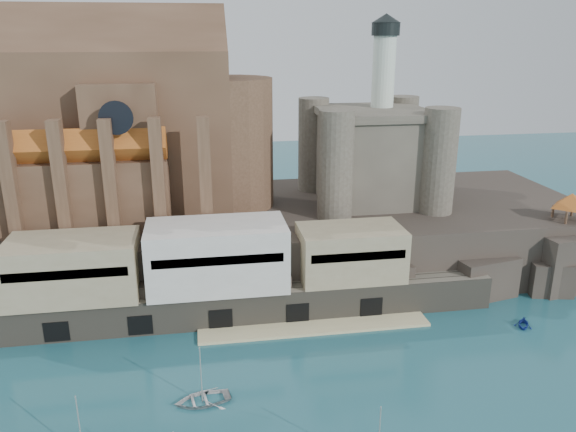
% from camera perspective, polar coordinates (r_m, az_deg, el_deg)
% --- Properties ---
extents(ground, '(300.00, 300.00, 0.00)m').
position_cam_1_polar(ground, '(59.13, 4.56, -19.91)').
color(ground, '#1A4D58').
rests_on(ground, ground).
extents(promontory, '(100.00, 36.00, 10.00)m').
position_cam_1_polar(promontory, '(90.90, -1.36, -2.16)').
color(promontory, black).
rests_on(promontory, ground).
extents(quay, '(70.00, 12.00, 13.05)m').
position_cam_1_polar(quay, '(74.63, -7.26, -6.02)').
color(quay, '#5D574A').
rests_on(quay, ground).
extents(church, '(47.00, 25.93, 30.51)m').
position_cam_1_polar(church, '(88.98, -17.29, 8.06)').
color(church, '#4B3323').
rests_on(church, promontory).
extents(castle_keep, '(21.20, 21.20, 29.30)m').
position_cam_1_polar(castle_keep, '(92.40, 8.53, 6.61)').
color(castle_keep, '#4C463B').
rests_on(castle_keep, promontory).
extents(rock_outcrop, '(14.50, 10.50, 8.70)m').
position_cam_1_polar(rock_outcrop, '(94.79, 26.14, -3.82)').
color(rock_outcrop, black).
rests_on(rock_outcrop, ground).
extents(pavilion, '(6.40, 6.40, 5.40)m').
position_cam_1_polar(pavilion, '(92.31, 26.83, 1.26)').
color(pavilion, '#4B3323').
rests_on(pavilion, rock_outcrop).
extents(boat_6, '(1.88, 4.30, 5.82)m').
position_cam_1_polar(boat_6, '(61.84, -8.68, -18.16)').
color(boat_6, silver).
rests_on(boat_6, ground).
extents(boat_7, '(3.15, 2.85, 3.11)m').
position_cam_1_polar(boat_7, '(80.47, 22.75, -10.31)').
color(boat_7, navy).
rests_on(boat_7, ground).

